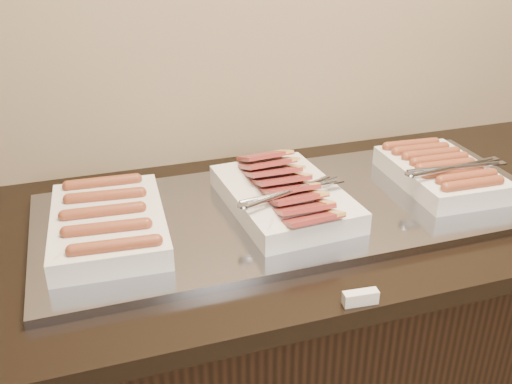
% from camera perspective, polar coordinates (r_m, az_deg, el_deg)
% --- Properties ---
extents(counter, '(2.06, 0.76, 0.90)m').
position_cam_1_polar(counter, '(1.62, 3.41, -16.09)').
color(counter, black).
rests_on(counter, ground).
extents(warming_tray, '(1.20, 0.50, 0.02)m').
position_cam_1_polar(warming_tray, '(1.35, 4.12, -1.67)').
color(warming_tray, '#8F919C').
rests_on(warming_tray, counter).
extents(dish_left, '(0.25, 0.36, 0.07)m').
position_cam_1_polar(dish_left, '(1.26, -14.56, -2.98)').
color(dish_left, silver).
rests_on(dish_left, warming_tray).
extents(dish_center, '(0.28, 0.39, 0.09)m').
position_cam_1_polar(dish_center, '(1.32, 2.84, -0.31)').
color(dish_center, silver).
rests_on(dish_center, warming_tray).
extents(dish_right, '(0.26, 0.33, 0.08)m').
position_cam_1_polar(dish_right, '(1.51, 18.03, 1.97)').
color(dish_right, silver).
rests_on(dish_right, warming_tray).
extents(label_holder, '(0.07, 0.03, 0.03)m').
position_cam_1_polar(label_holder, '(1.07, 10.40, -10.35)').
color(label_holder, silver).
rests_on(label_holder, counter).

